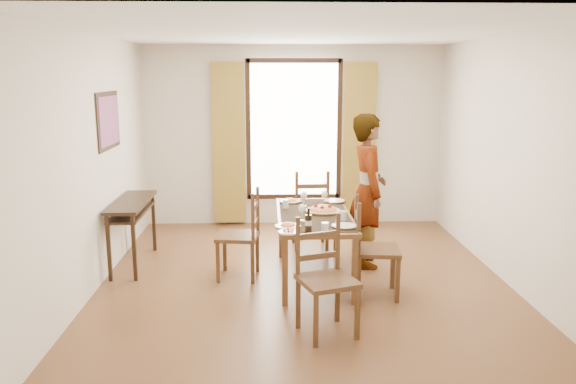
{
  "coord_description": "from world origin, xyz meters",
  "views": [
    {
      "loc": [
        -0.39,
        -5.98,
        2.28
      ],
      "look_at": [
        -0.17,
        0.08,
        1.0
      ],
      "focal_mm": 35.0,
      "sensor_mm": 36.0,
      "label": 1
    }
  ],
  "objects_px": {
    "dining_table": "(314,220)",
    "man": "(368,191)",
    "pasta_platter": "(323,208)",
    "console_table": "(132,210)"
  },
  "relations": [
    {
      "from": "dining_table",
      "to": "pasta_platter",
      "type": "height_order",
      "value": "pasta_platter"
    },
    {
      "from": "dining_table",
      "to": "man",
      "type": "bearing_deg",
      "value": 33.73
    },
    {
      "from": "console_table",
      "to": "man",
      "type": "xyz_separation_m",
      "value": [
        2.82,
        -0.09,
        0.23
      ]
    },
    {
      "from": "console_table",
      "to": "dining_table",
      "type": "bearing_deg",
      "value": -14.16
    },
    {
      "from": "man",
      "to": "pasta_platter",
      "type": "height_order",
      "value": "man"
    },
    {
      "from": "dining_table",
      "to": "pasta_platter",
      "type": "xyz_separation_m",
      "value": [
        0.11,
        0.06,
        0.12
      ]
    },
    {
      "from": "console_table",
      "to": "man",
      "type": "distance_m",
      "value": 2.83
    },
    {
      "from": "dining_table",
      "to": "man",
      "type": "relative_size",
      "value": 0.89
    },
    {
      "from": "console_table",
      "to": "man",
      "type": "bearing_deg",
      "value": -1.81
    },
    {
      "from": "man",
      "to": "pasta_platter",
      "type": "xyz_separation_m",
      "value": [
        -0.57,
        -0.39,
        -0.11
      ]
    }
  ]
}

